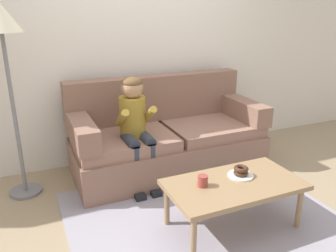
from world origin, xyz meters
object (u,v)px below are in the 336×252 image
Objects in this scene: coffee_table at (234,187)px; mug at (203,181)px; person_child at (135,122)px; toy_controller at (239,193)px; floor_lamp at (2,36)px; couch at (166,138)px; donut at (241,173)px.

coffee_table is 0.28m from mug.
person_child is (-0.48, 1.02, 0.30)m from coffee_table.
coffee_table is 4.79× the size of toy_controller.
floor_lamp is at bearing 140.33° from coffee_table.
coffee_table is at bearing -136.44° from toy_controller.
person_child is 1.37m from floor_lamp.
toy_controller is at bearing -64.70° from couch.
toy_controller is at bearing 48.25° from coffee_table.
mug is (0.22, -0.97, -0.22)m from person_child.
mug is 2.05m from floor_lamp.
couch is 1.20m from mug.
person_child is 1.01m from mug.
coffee_table is at bearing -39.67° from floor_lamp.
mug is 0.81m from toy_controller.
floor_lamp is (-1.48, 0.04, 1.13)m from couch.
floor_lamp is at bearing 178.27° from couch.
couch reaches higher than donut.
donut is (0.58, -0.95, -0.23)m from person_child.
toy_controller is (0.82, -0.63, -0.65)m from person_child.
floor_lamp is at bearing 166.34° from person_child.
couch is 1.87m from floor_lamp.
coffee_table is 9.01× the size of donut.
donut is at bearing -131.46° from toy_controller.
couch is at bearing 92.57° from coffee_table.
mug is (-0.20, -1.18, 0.10)m from couch.
toy_controller is (0.24, 0.32, -0.42)m from donut.
couch is at bearing -1.73° from floor_lamp.
coffee_table is 12.02× the size of mug.
person_child reaches higher than donut.
donut is 0.53× the size of toy_controller.
donut is at bearing -58.42° from person_child.
floor_lamp reaches higher than donut.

